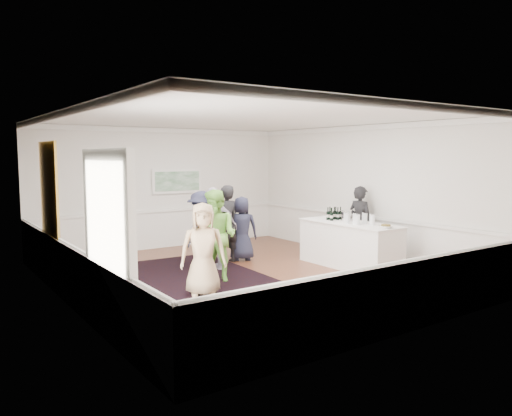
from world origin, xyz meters
TOP-DOWN VIEW (x-y plane):
  - floor at (0.00, 0.00)m, footprint 8.00×8.00m
  - ceiling at (0.00, 0.00)m, footprint 7.00×8.00m
  - wall_left at (-3.50, 0.00)m, footprint 0.02×8.00m
  - wall_right at (3.50, 0.00)m, footprint 0.02×8.00m
  - wall_back at (0.00, 4.00)m, footprint 7.00×0.02m
  - wall_front at (0.00, -4.00)m, footprint 7.00×0.02m
  - wainscoting at (0.00, 0.00)m, footprint 7.00×8.00m
  - mirror at (-3.45, 1.30)m, footprint 0.05×1.25m
  - doorway at (-3.45, -1.90)m, footprint 0.10×1.78m
  - landscape_painting at (0.40, 3.95)m, footprint 1.44×0.06m
  - area_rug at (-1.33, 0.33)m, footprint 3.64×4.67m
  - serving_table at (2.41, -0.55)m, footprint 0.93×2.45m
  - bartender at (3.20, -0.11)m, footprint 0.50×0.69m
  - guest_tan at (-1.39, -0.75)m, footprint 0.95×0.81m
  - guest_green at (-0.66, 0.04)m, footprint 1.01×1.09m
  - guest_lilac at (-0.24, 0.86)m, footprint 1.12×0.63m
  - guest_dark_a at (-0.33, 1.24)m, footprint 1.27×1.11m
  - guest_dark_b at (0.38, 1.39)m, footprint 0.70×0.51m
  - guest_navy at (0.82, 1.40)m, footprint 0.88×0.76m
  - wine_bottles at (2.43, -0.00)m, footprint 0.43×0.28m
  - juice_pitchers at (2.36, -0.87)m, footprint 0.43×0.62m
  - ice_bucket at (2.52, -0.32)m, footprint 0.26×0.26m
  - nut_bowl at (2.38, -1.59)m, footprint 0.27×0.27m

SIDE VIEW (x-z plane):
  - floor at x=0.00m, z-range 0.00..0.00m
  - area_rug at x=-1.33m, z-range 0.00..0.02m
  - wainscoting at x=0.00m, z-range 0.00..1.00m
  - serving_table at x=2.41m, z-range 0.00..1.00m
  - guest_navy at x=0.82m, z-range 0.00..1.52m
  - guest_tan at x=-1.39m, z-range 0.00..1.66m
  - guest_dark_a at x=-0.33m, z-range 0.00..1.70m
  - bartender at x=3.20m, z-range 0.00..1.75m
  - guest_lilac at x=-0.24m, z-range 0.00..1.80m
  - guest_dark_b at x=0.38m, z-range 0.00..1.80m
  - guest_green at x=-0.66m, z-range 0.00..1.81m
  - nut_bowl at x=2.38m, z-range 0.99..1.07m
  - ice_bucket at x=2.52m, z-range 0.99..1.23m
  - juice_pitchers at x=2.36m, z-range 0.99..1.23m
  - wine_bottles at x=2.43m, z-range 0.99..1.30m
  - doorway at x=-3.45m, z-range 0.14..2.70m
  - wall_left at x=-3.50m, z-range 0.00..3.20m
  - wall_right at x=3.50m, z-range 0.00..3.20m
  - wall_back at x=0.00m, z-range 0.00..3.20m
  - wall_front at x=0.00m, z-range 0.00..3.20m
  - landscape_painting at x=0.40m, z-range 1.45..2.11m
  - mirror at x=-3.45m, z-range 0.88..2.73m
  - ceiling at x=0.00m, z-range 3.19..3.21m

